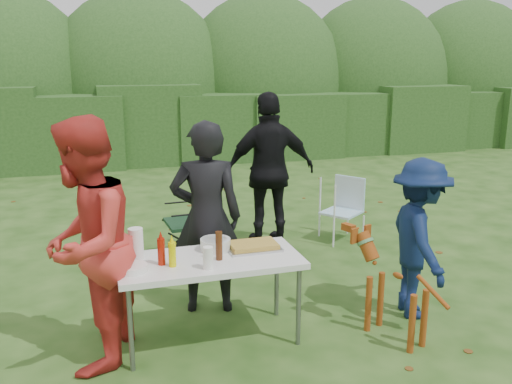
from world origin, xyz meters
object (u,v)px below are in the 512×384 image
object	(u,v)px
beer_bottle	(219,246)
paper_towel_roll	(136,244)
mustard_bottle	(172,254)
ketchup_bottle	(161,252)
camping_chair	(190,218)
person_cook	(206,218)
dog	(397,291)
child	(419,239)
lawn_chair	(341,210)
folding_table	(210,264)
person_black_puffy	(270,171)
person_red_jacket	(86,246)

from	to	relation	value
beer_bottle	paper_towel_roll	size ratio (longest dim) A/B	0.92
mustard_bottle	paper_towel_roll	distance (m)	0.36
ketchup_bottle	mustard_bottle	bearing A→B (deg)	-38.59
camping_chair	ketchup_bottle	size ratio (longest dim) A/B	4.54
person_cook	mustard_bottle	distance (m)	0.81
paper_towel_roll	mustard_bottle	bearing A→B (deg)	-44.17
dog	camping_chair	bearing A→B (deg)	8.19
ketchup_bottle	beer_bottle	world-z (taller)	beer_bottle
child	ketchup_bottle	bearing A→B (deg)	101.78
lawn_chair	ketchup_bottle	bearing A→B (deg)	2.81
folding_table	beer_bottle	xyz separation A→B (m)	(0.07, -0.05, 0.17)
person_black_puffy	ketchup_bottle	world-z (taller)	person_black_puffy
camping_chair	ketchup_bottle	xyz separation A→B (m)	(-0.58, -2.02, 0.35)
ketchup_bottle	paper_towel_roll	world-z (taller)	paper_towel_roll
person_red_jacket	beer_bottle	bearing A→B (deg)	108.74
person_red_jacket	child	xyz separation A→B (m)	(2.89, -0.01, -0.23)
child	camping_chair	bearing A→B (deg)	53.10
person_cook	ketchup_bottle	xyz separation A→B (m)	(-0.49, -0.63, -0.06)
ketchup_bottle	paper_towel_roll	distance (m)	0.26
camping_chair	child	bearing A→B (deg)	126.47
folding_table	camping_chair	world-z (taller)	camping_chair
dog	mustard_bottle	bearing A→B (deg)	59.04
mustard_bottle	ketchup_bottle	xyz separation A→B (m)	(-0.08, 0.06, 0.01)
lawn_chair	paper_towel_roll	size ratio (longest dim) A/B	3.20
paper_towel_roll	person_cook	bearing A→B (deg)	33.01
dog	lawn_chair	distance (m)	2.58
dog	mustard_bottle	xyz separation A→B (m)	(-1.83, 0.33, 0.40)
person_cook	child	xyz separation A→B (m)	(1.83, -0.67, -0.17)
folding_table	child	bearing A→B (deg)	-1.97
camping_chair	beer_bottle	distance (m)	2.08
person_cook	person_red_jacket	bearing A→B (deg)	44.19
person_red_jacket	lawn_chair	bearing A→B (deg)	142.20
dog	paper_towel_roll	xyz separation A→B (m)	(-2.08, 0.59, 0.43)
person_black_puffy	camping_chair	distance (m)	1.15
person_cook	child	bearing A→B (deg)	172.09
person_red_jacket	person_black_puffy	bearing A→B (deg)	153.32
ketchup_bottle	paper_towel_roll	size ratio (longest dim) A/B	0.85
lawn_chair	beer_bottle	bearing A→B (deg)	8.76
folding_table	paper_towel_roll	size ratio (longest dim) A/B	5.77
person_black_puffy	paper_towel_roll	size ratio (longest dim) A/B	7.49
person_cook	mustard_bottle	world-z (taller)	person_cook
beer_bottle	person_red_jacket	bearing A→B (deg)	-179.40
dog	paper_towel_roll	world-z (taller)	paper_towel_roll
folding_table	mustard_bottle	distance (m)	0.36
person_red_jacket	person_cook	bearing A→B (deg)	140.19
folding_table	paper_towel_roll	world-z (taller)	paper_towel_roll
person_red_jacket	beer_bottle	world-z (taller)	person_red_jacket
beer_bottle	child	bearing A→B (deg)	-0.50
dog	person_red_jacket	bearing A→B (deg)	61.11
ketchup_bottle	dog	bearing A→B (deg)	-11.77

